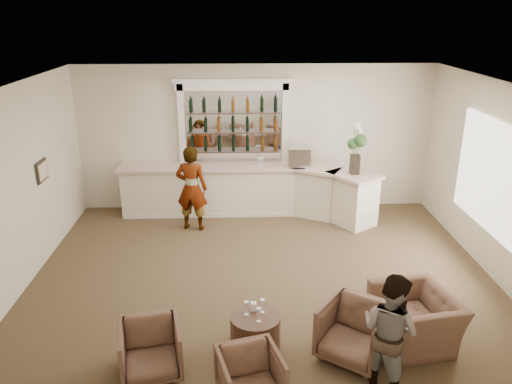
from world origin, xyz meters
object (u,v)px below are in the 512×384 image
at_px(cocktail_table, 255,332).
at_px(armchair_center, 250,378).
at_px(sommelier, 192,188).
at_px(armchair_left, 151,350).
at_px(armchair_right, 355,332).
at_px(flower_vase, 356,145).
at_px(espresso_machine, 299,157).
at_px(armchair_far, 415,318).
at_px(guest, 390,332).
at_px(bar_counter, 249,190).

height_order(cocktail_table, armchair_center, armchair_center).
bearing_deg(sommelier, armchair_left, 99.08).
distance_m(armchair_right, flower_vase, 4.72).
xyz_separation_m(espresso_machine, flower_vase, (1.10, -0.59, 0.40)).
bearing_deg(espresso_machine, armchair_far, -72.63).
bearing_deg(armchair_far, guest, -47.94).
xyz_separation_m(bar_counter, armchair_left, (-1.38, -5.26, -0.22)).
bearing_deg(guest, flower_vase, -47.08).
bearing_deg(sommelier, guest, 131.13).
bearing_deg(flower_vase, espresso_machine, 151.96).
height_order(armchair_left, armchair_right, armchair_right).
bearing_deg(armchair_center, armchair_far, 9.55).
height_order(sommelier, guest, sommelier).
height_order(bar_counter, armchair_far, bar_counter).
relative_size(bar_counter, cocktail_table, 8.26).
relative_size(armchair_left, espresso_machine, 1.61).
bearing_deg(armchair_right, armchair_left, -139.22).
height_order(armchair_left, flower_vase, flower_vase).
relative_size(guest, armchair_far, 1.36).
relative_size(armchair_far, espresso_machine, 2.36).
relative_size(armchair_right, flower_vase, 0.79).
relative_size(armchair_left, flower_vase, 0.71).
bearing_deg(armchair_left, armchair_center, -35.03).
xyz_separation_m(bar_counter, espresso_machine, (1.10, -0.01, 0.78)).
xyz_separation_m(armchair_center, flower_vase, (2.33, 5.19, 1.42)).
relative_size(armchair_left, armchair_far, 0.68).
xyz_separation_m(armchair_far, flower_vase, (0.00, 4.11, 1.38)).
bearing_deg(armchair_left, sommelier, 76.16).
bearing_deg(armchair_right, armchair_center, -115.49).
bearing_deg(armchair_left, bar_counter, 63.54).
distance_m(bar_counter, armchair_right, 5.19).
bearing_deg(guest, sommelier, -9.69).
distance_m(cocktail_table, armchair_right, 1.34).
bearing_deg(guest, espresso_machine, -34.97).
xyz_separation_m(sommelier, espresso_machine, (2.32, 0.74, 0.44)).
xyz_separation_m(sommelier, armchair_left, (-0.16, -4.50, -0.55)).
relative_size(cocktail_table, armchair_center, 0.95).
height_order(cocktail_table, sommelier, sommelier).
bearing_deg(armchair_center, flower_vase, 50.45).
height_order(armchair_center, armchair_far, armchair_far).
distance_m(cocktail_table, flower_vase, 4.98).
bearing_deg(armchair_far, bar_counter, -165.86).
height_order(guest, armchair_center, guest).
bearing_deg(bar_counter, cocktail_table, -90.35).
bearing_deg(armchair_right, guest, -26.60).
height_order(armchair_center, flower_vase, flower_vase).
bearing_deg(flower_vase, bar_counter, 164.79).
distance_m(armchair_left, armchair_far, 3.62).
bearing_deg(armchair_far, flower_vase, 169.04).
xyz_separation_m(guest, armchair_right, (-0.28, 0.54, -0.38)).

